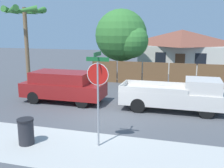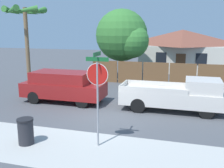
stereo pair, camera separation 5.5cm
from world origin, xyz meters
The scene contains 10 objects.
ground_plane centered at (0.00, 0.00, 0.00)m, with size 80.00×80.00×0.00m, color #4C4F54.
sidewalk_strip centered at (0.00, -3.60, 0.00)m, with size 36.00×3.20×0.01m.
wooden_fence centered at (2.52, 8.47, 0.88)m, with size 12.37×0.12×1.86m.
house centered at (3.20, 16.65, 2.19)m, with size 8.82×6.31×4.22m.
oak_tree centered at (-1.50, 10.21, 3.65)m, with size 4.64×4.42×5.97m.
palm_tree centered at (-7.30, 4.75, 5.03)m, with size 2.87×3.08×5.85m.
red_suv centered at (-3.19, 2.04, 0.99)m, with size 4.87×1.98×1.82m.
orange_pickup centered at (3.43, 2.04, 0.87)m, with size 5.45×1.90×1.78m.
stop_sign centered at (0.78, -3.12, 2.39)m, with size 0.84×0.76×3.50m.
trash_bin centered at (-1.89, -3.73, 0.51)m, with size 0.61×0.61×1.00m.
Camera 2 is at (3.82, -11.74, 4.29)m, focal length 42.00 mm.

